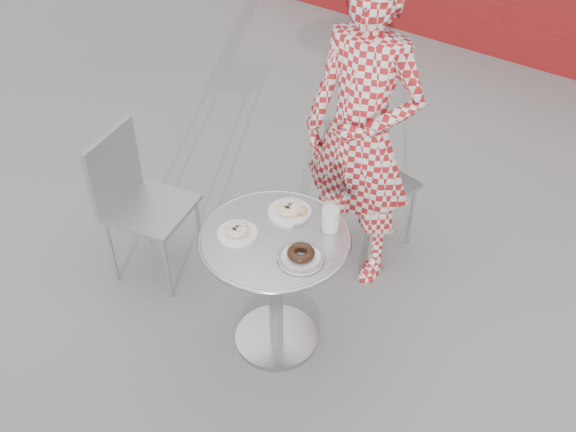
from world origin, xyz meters
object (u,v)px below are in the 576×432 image
Objects in this scene: chair_left at (153,233)px; milk_cup at (330,218)px; chair_far at (368,209)px; plate_near at (237,231)px; plate_checker at (301,256)px; bistro_table at (275,264)px; plate_far at (290,210)px; seated_person at (362,134)px.

chair_left reaches higher than milk_cup.
chair_left is at bearing -169.48° from milk_cup.
plate_near is (-0.10, -0.95, 0.44)m from chair_far.
chair_far is 6.16× the size of milk_cup.
plate_checker is (0.30, 0.04, -0.00)m from plate_near.
chair_far is (-0.04, 0.87, -0.26)m from bistro_table.
chair_left is (-0.82, 0.00, -0.25)m from bistro_table.
milk_cup is (-0.01, 0.22, 0.04)m from plate_checker.
plate_far is at bearing 104.46° from bistro_table.
plate_near is at bearing -110.34° from plate_far.
milk_cup is (0.19, -0.68, 0.48)m from chair_far.
seated_person is 12.63× the size of milk_cup.
bistro_table is 0.83× the size of chair_far.
bistro_table is at bearing 32.19° from plate_near.
seated_person is (0.81, 0.69, 0.57)m from chair_left.
seated_person is at bearing 104.26° from plate_checker.
milk_cup is at bearing 42.53° from plate_near.
milk_cup is (0.16, 0.18, 0.22)m from bistro_table.
milk_cup is at bearing -72.51° from seated_person.
bistro_table is at bearing -75.54° from plate_far.
chair_far is 0.60m from seated_person.
plate_checker is at bearing -107.17° from chair_left.
seated_person is at bearing 108.94° from milk_cup.
chair_left is at bearing 172.93° from plate_near.
bistro_table is 0.24m from plate_near.
seated_person reaches higher than plate_checker.
chair_far is 1.05m from plate_near.
chair_far is at bearing 84.10° from plate_near.
plate_checker reaches higher than plate_near.
chair_far reaches higher than plate_checker.
seated_person reaches higher than chair_left.
plate_near is (-0.13, -0.08, 0.18)m from bistro_table.
plate_near is 0.40m from milk_cup.
seated_person is at bearing 91.37° from bistro_table.
chair_left is 4.13× the size of plate_checker.
bistro_table is 0.25m from plate_checker.
plate_checker is at bearing -13.85° from bistro_table.
bistro_table is 0.76m from seated_person.
plate_far is (-0.04, 0.16, 0.18)m from bistro_table.
bistro_table is at bearing 166.15° from plate_checker.
chair_far is at bearing 102.74° from plate_checker.
plate_far is (0.78, 0.16, 0.44)m from chair_left.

